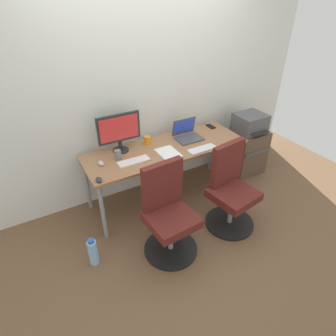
% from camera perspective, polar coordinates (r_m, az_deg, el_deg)
% --- Properties ---
extents(ground_plane, '(5.28, 5.28, 0.00)m').
position_cam_1_polar(ground_plane, '(3.68, -0.39, -5.72)').
color(ground_plane, brown).
extents(back_wall, '(4.40, 0.04, 2.60)m').
position_cam_1_polar(back_wall, '(3.39, -3.99, 15.72)').
color(back_wall, silver).
rests_on(back_wall, ground).
extents(desk, '(1.88, 0.66, 0.71)m').
position_cam_1_polar(desk, '(3.31, -0.43, 3.18)').
color(desk, '#996B47').
rests_on(desk, ground).
extents(office_chair_left, '(0.54, 0.54, 0.94)m').
position_cam_1_polar(office_chair_left, '(2.79, 0.00, -9.28)').
color(office_chair_left, black).
rests_on(office_chair_left, ground).
extents(office_chair_right, '(0.54, 0.54, 0.94)m').
position_cam_1_polar(office_chair_right, '(3.15, 12.29, -4.42)').
color(office_chair_right, black).
rests_on(office_chair_right, ground).
extents(side_cabinet, '(0.47, 0.44, 0.62)m').
position_cam_1_polar(side_cabinet, '(4.17, 15.12, 3.22)').
color(side_cabinet, brown).
rests_on(side_cabinet, ground).
extents(printer, '(0.38, 0.40, 0.24)m').
position_cam_1_polar(printer, '(3.99, 16.01, 8.57)').
color(printer, '#515156').
rests_on(printer, side_cabinet).
extents(water_bottle_on_floor, '(0.09, 0.09, 0.31)m').
position_cam_1_polar(water_bottle_on_floor, '(2.93, -14.68, -15.87)').
color(water_bottle_on_floor, '#8CBFF2').
rests_on(water_bottle_on_floor, ground).
extents(desktop_monitor, '(0.48, 0.18, 0.43)m').
position_cam_1_polar(desktop_monitor, '(3.15, -9.72, 7.39)').
color(desktop_monitor, '#262626').
rests_on(desktop_monitor, desk).
extents(open_laptop, '(0.31, 0.26, 0.23)m').
position_cam_1_polar(open_laptop, '(3.49, 3.80, 6.84)').
color(open_laptop, '#4C4C51').
rests_on(open_laptop, desk).
extents(keyboard_by_monitor, '(0.34, 0.12, 0.02)m').
position_cam_1_polar(keyboard_by_monitor, '(3.03, -6.83, 1.32)').
color(keyboard_by_monitor, silver).
rests_on(keyboard_by_monitor, desk).
extents(keyboard_by_laptop, '(0.34, 0.12, 0.02)m').
position_cam_1_polar(keyboard_by_laptop, '(3.25, 6.81, 3.74)').
color(keyboard_by_laptop, silver).
rests_on(keyboard_by_laptop, desk).
extents(mouse_by_monitor, '(0.06, 0.10, 0.03)m').
position_cam_1_polar(mouse_by_monitor, '(3.04, -13.13, 0.95)').
color(mouse_by_monitor, '#B7B7B7').
rests_on(mouse_by_monitor, desk).
extents(mouse_by_laptop, '(0.06, 0.10, 0.03)m').
position_cam_1_polar(mouse_by_laptop, '(2.79, -13.58, -2.26)').
color(mouse_by_laptop, '#2D2D2D').
rests_on(mouse_by_laptop, desk).
extents(coffee_mug, '(0.08, 0.08, 0.09)m').
position_cam_1_polar(coffee_mug, '(3.36, -4.14, 5.57)').
color(coffee_mug, orange).
rests_on(coffee_mug, desk).
extents(pen_cup, '(0.07, 0.07, 0.10)m').
position_cam_1_polar(pen_cup, '(3.08, -9.92, 2.61)').
color(pen_cup, slate).
rests_on(pen_cup, desk).
extents(phone_near_laptop, '(0.07, 0.14, 0.01)m').
position_cam_1_polar(phone_near_laptop, '(3.82, 8.49, 8.17)').
color(phone_near_laptop, black).
rests_on(phone_near_laptop, desk).
extents(paper_pile, '(0.21, 0.30, 0.01)m').
position_cam_1_polar(paper_pile, '(3.16, 0.06, 2.99)').
color(paper_pile, white).
rests_on(paper_pile, desk).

